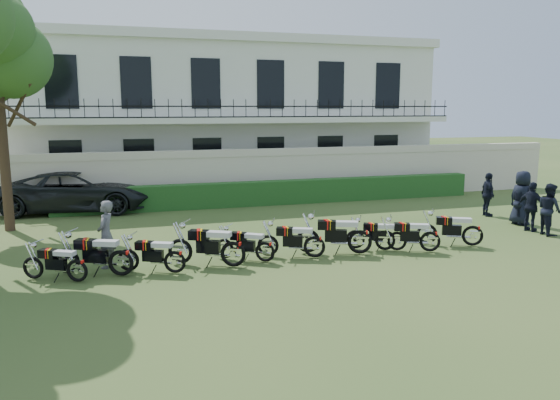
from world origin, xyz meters
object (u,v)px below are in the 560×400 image
Objects in this scene: motorcycle_0 at (77,265)px; officer_4 at (521,202)px; motorcycle_7 at (397,236)px; motorcycle_2 at (175,256)px; officer_1 at (549,209)px; suv at (76,191)px; inspector at (106,234)px; motorcycle_9 at (473,231)px; officer_2 at (532,207)px; motorcycle_4 at (265,247)px; motorcycle_6 at (360,236)px; motorcycle_5 at (314,242)px; officer_5 at (488,195)px; motorcycle_8 at (430,237)px; officer_3 at (522,198)px; motorcycle_3 at (233,248)px; motorcycle_1 at (121,257)px.

officer_4 is at bearing -51.99° from motorcycle_0.
motorcycle_7 is at bearing 124.36° from officer_4.
motorcycle_2 is 0.97× the size of officer_1.
inspector is at bearing -164.69° from suv.
inspector is (-10.28, 0.94, 0.39)m from motorcycle_9.
officer_2 is at bearing 109.17° from inspector.
motorcycle_4 is 3.91m from motorcycle_7.
motorcycle_6 is at bearing -55.76° from motorcycle_4.
motorcycle_5 is at bearing -59.79° from motorcycle_2.
motorcycle_2 is 12.70m from officer_5.
motorcycle_0 is 7.39m from motorcycle_6.
motorcycle_9 is at bearing -58.42° from motorcycle_8.
motorcycle_4 is (4.65, 0.34, 0.00)m from motorcycle_0.
motorcycle_4 is 9.59m from officer_1.
officer_2 reaches higher than motorcycle_2.
officer_4 is (12.25, 2.34, 0.36)m from motorcycle_2.
motorcycle_5 is at bearing 89.18° from officer_3.
officer_1 is (14.75, -8.70, 0.03)m from suv.
motorcycle_6 is 1.22× the size of officer_5.
motorcycle_3 reaches higher than motorcycle_0.
motorcycle_7 is 5.69m from officer_1.
officer_1 reaches higher than officer_2.
officer_1 is at bearing -64.28° from motorcycle_6.
officer_2 is (4.67, 1.38, 0.36)m from motorcycle_8.
officer_5 is (-0.17, 1.58, 0.02)m from officer_4.
officer_1 is (10.47, 0.64, 0.31)m from motorcycle_3.
motorcycle_9 is at bearing -70.52° from motorcycle_6.
motorcycle_0 is 0.81× the size of motorcycle_1.
motorcycle_9 reaches higher than motorcycle_5.
officer_1 is (11.95, 0.74, 0.39)m from motorcycle_2.
motorcycle_6 is (5.12, 0.30, 0.09)m from motorcycle_2.
motorcycle_4 is 9.47m from officer_2.
officer_4 is at bearing -56.59° from motorcycle_1.
motorcycle_8 is at bearing 125.46° from motorcycle_9.
motorcycle_1 is at bearing 112.83° from motorcycle_8.
motorcycle_7 is 0.91m from motorcycle_8.
motorcycle_1 is 1.08× the size of motorcycle_5.
officer_2 is at bearing 171.38° from officer_4.
motorcycle_4 is 4.09m from inspector.
motorcycle_7 is at bearing 88.85° from motorcycle_8.
officer_5 is (14.88, -5.52, 0.02)m from suv.
motorcycle_5 is at bearing -57.96° from motorcycle_0.
motorcycle_8 is 0.29× the size of suv.
motorcycle_8 is at bearing -60.15° from motorcycle_4.
motorcycle_3 is 1.15× the size of officer_2.
officer_1 reaches higher than motorcycle_3.
officer_5 is at bearing 21.94° from officer_4.
officer_3 is (8.44, 1.99, 0.48)m from motorcycle_5.
officer_3 is 1.15× the size of officer_5.
suv is at bearing 41.34° from officer_2.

